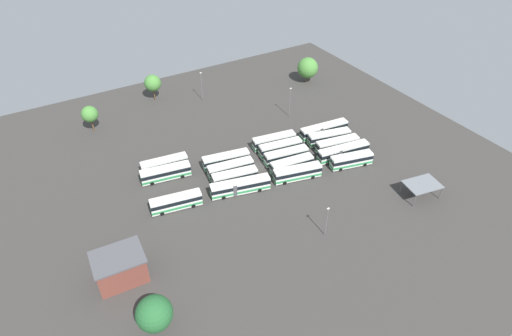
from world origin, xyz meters
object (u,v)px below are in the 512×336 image
Objects in this scene: bus_row1_slot1 at (235,177)px; lamp_post_mid_lot at (202,85)px; bus_row2_slot0 at (297,173)px; bus_row3_slot4 at (324,130)px; bus_row0_slot3 at (166,173)px; bus_row0_slot0 at (176,202)px; bus_row3_slot2 at (337,144)px; tree_north_edge at (153,83)px; bus_row3_slot1 at (343,152)px; bus_row3_slot3 at (329,137)px; tree_east_edge at (308,68)px; bus_row1_slot3 at (226,160)px; bus_row1_slot2 at (231,168)px; bus_row2_slot2 at (286,156)px; bus_row3_slot0 at (351,160)px; lamp_post_far_corner at (290,101)px; tree_northwest at (90,114)px; depot_building at (120,267)px; bus_row0_slot4 at (165,164)px; bus_row2_slot4 at (274,141)px; bus_row2_slot1 at (292,165)px; lamp_post_by_building at (327,220)px; maintenance_shelter at (422,185)px; bus_row2_slot3 at (280,148)px; tree_south_edge at (154,314)px; bus_row1_slot0 at (240,186)px.

bus_row1_slot1 is 44.01m from lamp_post_mid_lot.
bus_row3_slot4 is (17.76, 12.39, 0.00)m from bus_row2_slot0.
bus_row0_slot0 is at bearing -99.38° from bus_row0_slot3.
tree_north_edge is at bearing 121.69° from bus_row3_slot2.
bus_row0_slot0 and bus_row3_slot1 have the same top height.
lamp_post_mid_lot is at bearing 116.18° from bus_row3_slot3.
bus_row1_slot1 is at bearing -142.96° from tree_east_edge.
bus_row1_slot3 is at bearing -148.31° from tree_east_edge.
bus_row1_slot2 is 16.68m from bus_row2_slot0.
lamp_post_mid_lot is (-4.63, 41.45, 3.36)m from bus_row2_slot2.
bus_row2_slot2 is at bearing 3.91° from bus_row0_slot0.
lamp_post_far_corner is at bearing 89.20° from bus_row3_slot0.
bus_row0_slot0 and bus_row2_slot0 have the same top height.
lamp_post_far_corner is at bearing -138.41° from tree_east_edge.
bus_row1_slot3 is at bearing -53.66° from tree_northwest.
depot_building is at bearing -151.21° from lamp_post_far_corner.
bus_row0_slot3 and bus_row0_slot4 have the same top height.
bus_row3_slot2 is 41.56m from tree_east_edge.
bus_row1_slot3 and bus_row2_slot4 have the same top height.
bus_row2_slot1 and bus_row3_slot0 have the same top height.
tree_north_edge reaches higher than bus_row1_slot1.
bus_row2_slot4 is at bearing 75.83° from lamp_post_by_building.
depot_building is (-49.06, -22.64, 1.11)m from bus_row2_slot4.
bus_row2_slot4 is at bearing 118.21° from maintenance_shelter.
bus_row1_slot2 is 1.04× the size of bus_row3_slot0.
tree_south_edge is (-46.85, -33.22, 3.00)m from bus_row2_slot3.
bus_row0_slot4 is 45.99m from bus_row3_slot2.
bus_row2_slot2 is at bearing 156.41° from bus_row3_slot1.
bus_row3_slot0 is 62.64m from tree_south_edge.
bus_row3_slot4 is (2.80, 15.10, 0.00)m from bus_row3_slot0.
bus_row2_slot4 and bus_row3_slot1 have the same top height.
tree_south_edge is at bearing -140.41° from bus_row1_slot0.
bus_row1_slot0 and bus_row1_slot2 have the same top height.
lamp_post_by_building is (-6.56, -22.20, 2.37)m from bus_row2_slot1.
bus_row0_slot0 is 57.14m from maintenance_shelter.
tree_northwest reaches higher than bus_row2_slot0.
bus_row1_slot3 is at bearing -23.27° from bus_row0_slot4.
tree_northwest is (-54.71, 39.64, 3.61)m from bus_row3_slot3.
bus_row2_slot1 is 1.30× the size of maintenance_shelter.
bus_row2_slot4 and bus_row3_slot4 have the same top height.
tree_east_edge is (32.90, 38.90, 3.38)m from bus_row2_slot1.
lamp_post_mid_lot reaches higher than bus_row3_slot3.
bus_row3_slot0 is 0.78× the size of bus_row3_slot4.
bus_row0_slot0 is at bearing -121.63° from lamp_post_mid_lot.
bus_row0_slot0 and bus_row0_slot4 have the same top height.
bus_row2_slot2 is at bearing -100.62° from bus_row2_slot3.
bus_row3_slot1 is 7.44m from bus_row3_slot3.
bus_row2_slot0 is 1.53× the size of tree_south_edge.
bus_row1_slot1 is 1.31× the size of tree_east_edge.
bus_row0_slot3 is 1.59× the size of tree_northwest.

